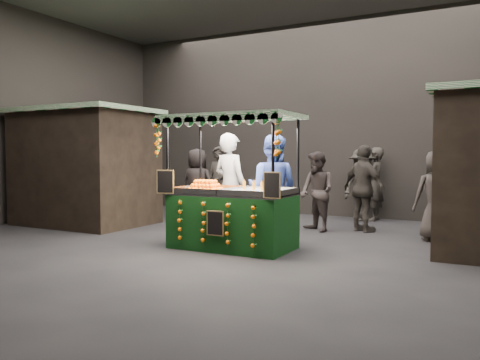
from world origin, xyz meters
The scene contains 13 objects.
ground centered at (0.00, 0.00, 0.00)m, with size 12.00×12.00×0.00m, color black.
market_hall centered at (0.00, 0.00, 3.38)m, with size 12.10×10.10×5.05m.
neighbour_stall_left centered at (-4.40, 1.00, 1.31)m, with size 3.00×2.20×2.60m.
juice_stall centered at (-0.06, 0.01, 0.69)m, with size 2.30×1.35×2.23m.
vendor_grey centered at (-0.55, 0.84, 0.99)m, with size 0.81×0.63×1.97m.
vendor_blue centered at (0.31, 0.83, 0.96)m, with size 1.01×0.82×1.93m.
shopper_0 centered at (-1.91, 2.72, 0.89)m, with size 0.68×0.47×1.78m.
shopper_1 centered at (0.61, 2.41, 0.82)m, with size 1.01×0.97×1.64m.
shopper_2 centered at (1.47, 2.81, 0.89)m, with size 1.12×0.89×1.78m.
shopper_3 centered at (1.03, 4.48, 0.86)m, with size 1.14×1.28×1.72m.
shopper_4 centered at (-2.40, 2.55, 0.86)m, with size 0.89×0.62×1.72m.
shopper_6 centered at (1.28, 4.60, 0.88)m, with size 0.43×0.65×1.75m.
shopper_7 centered at (2.89, 2.39, 0.84)m, with size 0.96×0.81×1.67m.
Camera 1 is at (3.79, -6.97, 1.57)m, focal length 35.89 mm.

